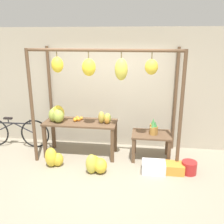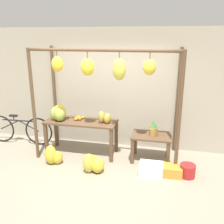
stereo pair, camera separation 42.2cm
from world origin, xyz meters
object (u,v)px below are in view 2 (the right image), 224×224
Objects in this scene: papaya_pile at (105,118)px; parked_bicycle at (20,129)px; banana_pile_ground_left at (53,156)px; fruit_crate_purple at (171,171)px; orange_pile at (79,118)px; fruit_crate_white at (151,169)px; pineapple_cluster at (154,130)px; banana_pile_ground_right at (93,164)px; blue_bucket at (188,171)px; banana_pile_on_table at (59,113)px.

parked_bicycle is at bearing 173.96° from papaya_pile.
fruit_crate_purple is at bearing 1.69° from banana_pile_ground_left.
fruit_crate_white is (1.69, -0.62, -0.73)m from orange_pile.
pineapple_cluster is 1.45m from banana_pile_ground_right.
pineapple_cluster is 1.07m from papaya_pile.
papaya_pile is (0.07, 0.69, 0.74)m from banana_pile_ground_right.
banana_pile_ground_right reaches higher than fruit_crate_purple.
pineapple_cluster is 0.92m from fruit_crate_purple.
pineapple_cluster is (1.67, -0.03, -0.12)m from orange_pile.
blue_bucket is (1.82, 0.21, -0.05)m from banana_pile_ground_right.
orange_pile is 1.16m from banana_pile_ground_right.
orange_pile is at bearing 178.99° from pineapple_cluster.
banana_pile_on_table is at bearing 145.27° from banana_pile_ground_right.
parked_bicycle is at bearing 174.53° from orange_pile.
papaya_pile reaches higher than banana_pile_ground_left.
fruit_crate_purple is at bearing -54.12° from pineapple_cluster.
pineapple_cluster is 0.19× the size of parked_bicycle.
blue_bucket is 1.98m from papaya_pile.
papaya_pile is at bearing 29.73° from banana_pile_ground_left.
banana_pile_on_table reaches higher than blue_bucket.
fruit_crate_white is 1.43× the size of papaya_pile.
orange_pile is at bearing 60.54° from banana_pile_ground_left.
pineapple_cluster is 3.33m from parked_bicycle.
orange_pile is 0.47× the size of banana_pile_ground_left.
orange_pile reaches higher than fruit_crate_purple.
parked_bicycle reaches higher than blue_bucket.
fruit_crate_white is at bearing -26.77° from papaya_pile.
fruit_crate_white is at bearing -174.52° from fruit_crate_purple.
fruit_crate_purple is (0.38, 0.04, -0.01)m from fruit_crate_white.
pineapple_cluster is 1.03× the size of papaya_pile.
banana_pile_ground_right is 1.02m from papaya_pile.
banana_pile_ground_left is (-0.37, -0.65, -0.65)m from orange_pile.
pineapple_cluster is 1.13× the size of blue_bucket.
banana_pile_on_table is 2.69m from fruit_crate_purple.
papaya_pile is (0.63, -0.08, 0.08)m from orange_pile.
blue_bucket is 0.17× the size of parked_bicycle.
pineapple_cluster reaches higher than blue_bucket.
banana_pile_on_table is at bearing -168.39° from orange_pile.
fruit_crate_purple is (3.71, -0.74, -0.27)m from parked_bicycle.
banana_pile_on_table is 1.06m from papaya_pile.
banana_pile_on_table is at bearing -178.39° from pineapple_cluster.
banana_pile_ground_left is (0.06, -0.56, -0.77)m from banana_pile_on_table.
banana_pile_ground_right is 1.14m from fruit_crate_white.
blue_bucket is at bearing -9.61° from banana_pile_on_table.
pineapple_cluster is at bearing 1.61° from banana_pile_on_table.
papaya_pile is 0.78× the size of fruit_crate_purple.
fruit_crate_white is at bearing -20.08° from orange_pile.
banana_pile_ground_right reaches higher than blue_bucket.
banana_pile_ground_left is 1.13× the size of fruit_crate_purple.
parked_bicycle is at bearing 147.42° from banana_pile_ground_left.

